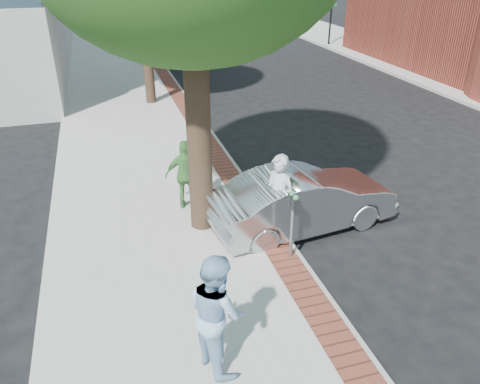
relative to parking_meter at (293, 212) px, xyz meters
name	(u,v)px	position (x,y,z in m)	size (l,w,h in m)	color
ground	(253,274)	(-0.85, -0.13, -1.21)	(120.00, 120.00, 0.00)	black
sidewalk	(137,140)	(-2.35, 7.87, -1.13)	(5.00, 60.00, 0.15)	#9E9991
brick_strip	(201,131)	(-0.15, 7.87, -1.05)	(0.60, 60.00, 0.01)	brown
curb	(211,132)	(0.20, 7.87, -1.13)	(0.10, 60.00, 0.15)	gray
signal_near	(151,17)	(0.05, 21.87, 1.05)	(0.70, 0.15, 3.80)	black
signal_far	(331,11)	(11.65, 21.87, 1.05)	(0.70, 0.15, 3.80)	black
parking_meter	(293,212)	(0.00, 0.00, 0.00)	(0.12, 0.32, 1.47)	gray
person_gray	(278,198)	(-0.01, 0.76, -0.09)	(0.71, 0.46, 1.94)	#B4B3B8
person_officer	(217,312)	(-2.10, -2.23, -0.08)	(0.94, 0.74, 1.94)	#8BB4D7
person_green	(187,175)	(-1.60, 2.69, -0.20)	(1.00, 0.42, 1.71)	#488B3F
sedan_silver	(303,200)	(0.78, 1.22, -0.49)	(1.51, 4.32, 1.42)	#ABAEB2
bg_car	(184,52)	(1.45, 19.32, -0.54)	(1.58, 3.92, 1.34)	black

